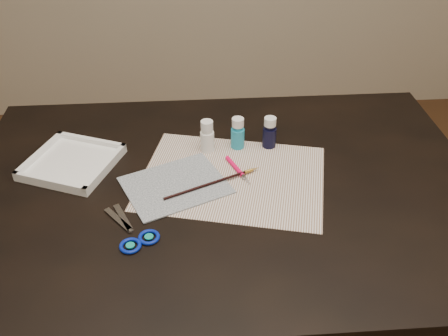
{
  "coord_description": "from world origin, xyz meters",
  "views": [
    {
      "loc": [
        -0.07,
        -0.98,
        1.51
      ],
      "look_at": [
        0.0,
        0.0,
        0.8
      ],
      "focal_mm": 40.0,
      "sensor_mm": 36.0,
      "label": 1
    }
  ],
  "objects": [
    {
      "name": "paint_bottle_white",
      "position": [
        -0.03,
        0.15,
        0.8
      ],
      "size": [
        0.05,
        0.05,
        0.09
      ],
      "primitive_type": "cylinder",
      "rotation": [
        0.0,
        0.0,
        -0.4
      ],
      "color": "white",
      "rests_on": "table"
    },
    {
      "name": "paint_bottle_navy",
      "position": [
        0.14,
        0.16,
        0.8
      ],
      "size": [
        0.04,
        0.04,
        0.09
      ],
      "primitive_type": "cylinder",
      "rotation": [
        0.0,
        0.0,
        -0.21
      ],
      "color": "black",
      "rests_on": "table"
    },
    {
      "name": "canvas",
      "position": [
        -0.12,
        -0.0,
        0.75
      ],
      "size": [
        0.3,
        0.27,
        0.0
      ],
      "primitive_type": "cube",
      "rotation": [
        0.0,
        0.0,
        0.42
      ],
      "color": "black",
      "rests_on": "paper"
    },
    {
      "name": "paper",
      "position": [
        0.02,
        0.03,
        0.75
      ],
      "size": [
        0.53,
        0.45,
        0.0
      ],
      "primitive_type": "cube",
      "rotation": [
        0.0,
        0.0,
        -0.24
      ],
      "color": "silver",
      "rests_on": "table"
    },
    {
      "name": "paintbrush",
      "position": [
        -0.03,
        -0.0,
        0.76
      ],
      "size": [
        0.25,
        0.12,
        0.01
      ],
      "primitive_type": null,
      "rotation": [
        0.0,
        0.0,
        0.43
      ],
      "color": "black",
      "rests_on": "canvas"
    },
    {
      "name": "palette_tray",
      "position": [
        -0.39,
        0.11,
        0.76
      ],
      "size": [
        0.27,
        0.27,
        0.03
      ],
      "primitive_type": "cube",
      "rotation": [
        0.0,
        0.0,
        -0.39
      ],
      "color": "white",
      "rests_on": "table"
    },
    {
      "name": "scissors",
      "position": [
        -0.23,
        -0.15,
        0.75
      ],
      "size": [
        0.19,
        0.2,
        0.01
      ],
      "primitive_type": null,
      "rotation": [
        0.0,
        0.0,
        2.25
      ],
      "color": "silver",
      "rests_on": "table"
    },
    {
      "name": "paint_bottle_cyan",
      "position": [
        0.05,
        0.16,
        0.8
      ],
      "size": [
        0.04,
        0.04,
        0.09
      ],
      "primitive_type": "cylinder",
      "rotation": [
        0.0,
        0.0,
        -0.05
      ],
      "color": "#2093B7",
      "rests_on": "table"
    },
    {
      "name": "craft_knife",
      "position": [
        0.04,
        0.04,
        0.76
      ],
      "size": [
        0.06,
        0.13,
        0.01
      ],
      "primitive_type": null,
      "rotation": [
        0.0,
        0.0,
        -1.19
      ],
      "color": "#FF0953",
      "rests_on": "paper"
    },
    {
      "name": "table",
      "position": [
        0.0,
        0.0,
        0.38
      ],
      "size": [
        1.3,
        0.9,
        0.75
      ],
      "primitive_type": "cube",
      "color": "black",
      "rests_on": "ground"
    }
  ]
}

